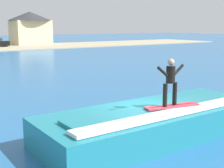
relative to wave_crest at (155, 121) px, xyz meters
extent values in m
plane|color=#245F97|center=(-0.22, 0.60, -0.57)|extent=(260.00, 260.00, 0.00)
cube|color=teal|center=(0.00, 0.03, -0.03)|extent=(8.96, 3.25, 1.06)
cube|color=teal|center=(0.00, -0.37, 0.56)|extent=(7.62, 1.46, 0.12)
cube|color=white|center=(0.00, -1.02, 0.58)|extent=(8.07, 0.58, 0.12)
cube|color=#D8333F|center=(0.26, -0.58, 0.67)|extent=(2.15, 0.85, 0.06)
cube|color=black|center=(0.26, -0.58, 0.69)|extent=(1.91, 0.45, 0.01)
cylinder|color=black|center=(-0.09, -0.55, 1.11)|extent=(0.16, 0.16, 0.83)
cylinder|color=black|center=(0.39, -0.55, 1.11)|extent=(0.16, 0.16, 0.83)
cylinder|color=black|center=(0.15, -0.55, 1.82)|extent=(0.32, 0.32, 0.59)
sphere|color=tan|center=(0.15, -0.55, 2.27)|extent=(0.24, 0.24, 0.24)
cylinder|color=black|center=(-0.23, -0.55, 1.95)|extent=(0.50, 0.10, 0.41)
cylinder|color=black|center=(0.53, -0.55, 1.95)|extent=(0.50, 0.10, 0.41)
cylinder|color=black|center=(9.78, 54.28, -0.25)|extent=(0.64, 0.22, 0.64)
cylinder|color=black|center=(9.78, 52.35, -0.25)|extent=(0.64, 0.22, 0.64)
cube|color=beige|center=(16.69, 57.62, 2.04)|extent=(7.46, 6.50, 5.20)
cone|color=#2D2D33|center=(16.69, 57.62, 5.56)|extent=(9.25, 9.25, 1.85)
camera|label=1|loc=(-7.77, -8.34, 3.52)|focal=50.24mm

